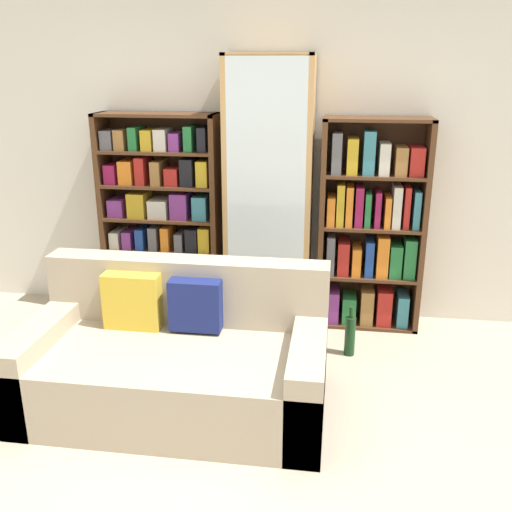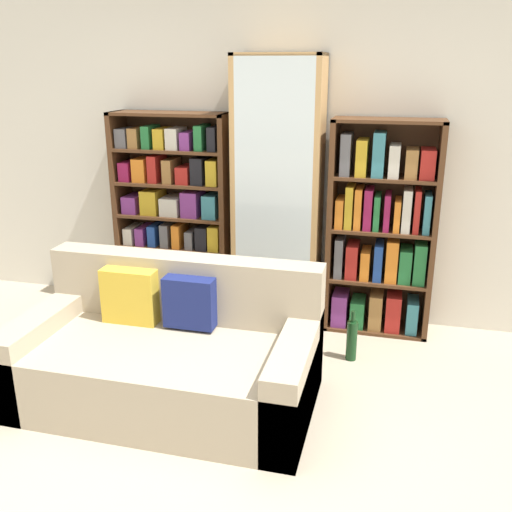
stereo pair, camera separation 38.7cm
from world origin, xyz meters
name	(u,v)px [view 1 (the left image)]	position (x,y,z in m)	size (l,w,h in m)	color
ground_plane	(201,483)	(0.00, 0.00, 0.00)	(16.00, 16.00, 0.00)	tan
wall_back	(261,152)	(0.00, 2.25, 1.35)	(6.68, 0.06, 2.70)	silver
couch	(176,361)	(-0.32, 0.70, 0.29)	(1.82, 0.96, 0.84)	tan
bookshelf_left	(163,219)	(-0.79, 2.05, 0.81)	(0.96, 0.32, 1.66)	#4C2D19
display_cabinet	(269,195)	(0.09, 2.03, 1.04)	(0.67, 0.36, 2.09)	tan
bookshelf_right	(371,231)	(0.89, 2.05, 0.78)	(0.80, 0.32, 1.65)	#4C2D19
wine_bottle	(350,335)	(0.76, 1.48, 0.15)	(0.08, 0.08, 0.38)	#143819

